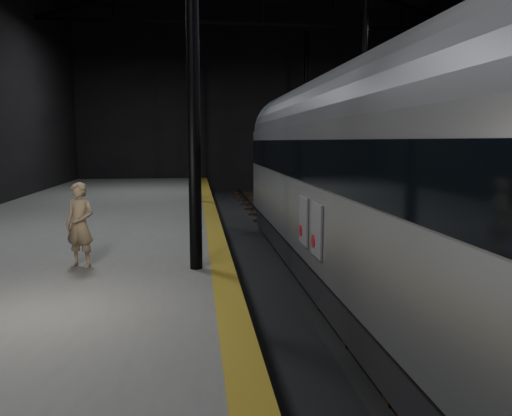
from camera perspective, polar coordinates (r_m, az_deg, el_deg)
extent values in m
plane|color=black|center=(15.21, 7.75, -6.29)|extent=(44.00, 44.00, 0.00)
cube|color=#575755|center=(15.08, -21.09, -4.91)|extent=(9.00, 43.80, 1.00)
cube|color=olive|center=(14.53, -4.70, -2.85)|extent=(0.50, 43.80, 0.01)
cube|color=#3F3328|center=(15.01, 5.09, -5.77)|extent=(0.08, 43.00, 0.14)
cube|color=#3F3328|center=(15.37, 10.37, -5.55)|extent=(0.08, 43.00, 0.14)
cube|color=black|center=(15.20, 7.75, -6.07)|extent=(2.40, 42.00, 0.12)
cylinder|color=black|center=(10.54, -7.29, 20.49)|extent=(0.26, 0.26, 10.00)
cylinder|color=black|center=(22.40, -7.11, 13.64)|extent=(0.26, 0.26, 10.00)
cylinder|color=black|center=(23.64, 12.16, 13.21)|extent=(0.26, 0.26, 10.00)
cylinder|color=black|center=(34.35, -7.06, 11.54)|extent=(0.26, 0.26, 10.00)
cylinder|color=black|center=(35.18, 5.67, 11.47)|extent=(0.26, 0.26, 10.00)
cube|color=black|center=(29.22, 0.74, 20.22)|extent=(23.60, 0.15, 0.18)
cube|color=#9B9EA3|center=(11.02, 13.21, 1.63)|extent=(2.88, 19.86, 2.98)
cube|color=black|center=(11.36, 12.92, -7.77)|extent=(2.63, 19.46, 0.84)
cube|color=black|center=(10.97, 13.33, 5.25)|extent=(2.94, 19.56, 0.89)
cylinder|color=slate|center=(10.97, 13.46, 9.39)|extent=(2.82, 19.66, 2.82)
cube|color=black|center=(17.96, 5.38, -3.12)|extent=(1.79, 2.18, 0.35)
cube|color=silver|center=(9.73, 6.96, -2.54)|extent=(0.04, 0.74, 1.04)
cube|color=silver|center=(10.87, 5.46, -1.44)|extent=(0.04, 0.74, 1.04)
cylinder|color=#B51626|center=(9.94, 6.58, -3.77)|extent=(0.03, 0.26, 0.26)
cylinder|color=#B51626|center=(11.08, 5.15, -2.56)|extent=(0.03, 0.26, 0.26)
imported|color=#8E7657|center=(11.12, -19.48, -1.84)|extent=(0.77, 0.66, 1.80)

